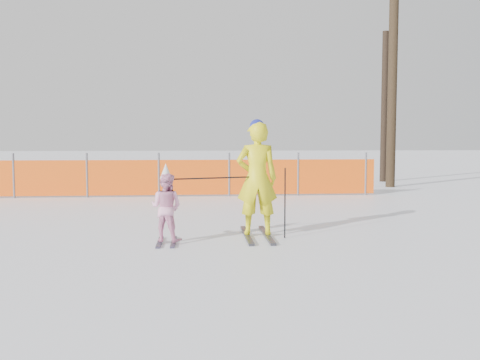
% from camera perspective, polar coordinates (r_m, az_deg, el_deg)
% --- Properties ---
extents(ground, '(120.00, 120.00, 0.00)m').
position_cam_1_polar(ground, '(8.25, 0.27, -7.22)').
color(ground, white).
rests_on(ground, ground).
extents(adult, '(0.70, 1.68, 1.99)m').
position_cam_1_polar(adult, '(9.05, 1.81, 0.19)').
color(adult, black).
rests_on(adult, ground).
extents(child, '(0.65, 0.89, 1.28)m').
position_cam_1_polar(child, '(8.59, -7.87, -2.84)').
color(child, black).
rests_on(child, ground).
extents(ski_poles, '(1.85, 0.41, 1.18)m').
position_cam_1_polar(ski_poles, '(8.83, 0.77, -1.07)').
color(ski_poles, black).
rests_on(ski_poles, ground).
extents(safety_fence, '(16.28, 0.06, 1.25)m').
position_cam_1_polar(safety_fence, '(15.57, -15.59, 0.24)').
color(safety_fence, '#595960').
rests_on(safety_fence, ground).
extents(tree_trunks, '(0.79, 2.49, 6.62)m').
position_cam_1_polar(tree_trunks, '(19.66, 15.64, 8.68)').
color(tree_trunks, '#302315').
rests_on(tree_trunks, ground).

